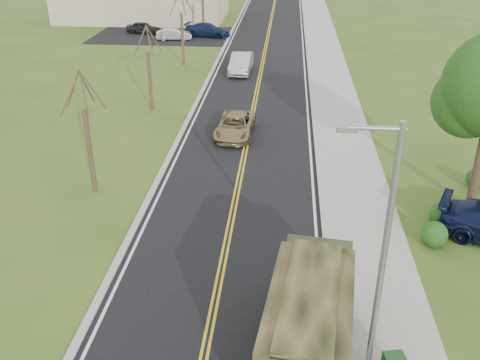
# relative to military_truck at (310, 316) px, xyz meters

# --- Properties ---
(ground) EXTENTS (160.00, 160.00, 0.00)m
(ground) POSITION_rel_military_truck_xyz_m (-3.18, 0.39, -1.86)
(ground) COLOR #38541C
(ground) RESTS_ON ground
(road) EXTENTS (8.00, 120.00, 0.01)m
(road) POSITION_rel_military_truck_xyz_m (-3.18, 40.39, -1.85)
(road) COLOR black
(road) RESTS_ON ground
(curb_right) EXTENTS (0.30, 120.00, 0.12)m
(curb_right) POSITION_rel_military_truck_xyz_m (0.97, 40.39, -1.80)
(curb_right) COLOR #9E998E
(curb_right) RESTS_ON ground
(sidewalk_right) EXTENTS (3.20, 120.00, 0.10)m
(sidewalk_right) POSITION_rel_military_truck_xyz_m (2.72, 40.39, -1.81)
(sidewalk_right) COLOR #9E998E
(sidewalk_right) RESTS_ON ground
(curb_left) EXTENTS (0.30, 120.00, 0.10)m
(curb_left) POSITION_rel_military_truck_xyz_m (-7.33, 40.39, -1.81)
(curb_left) COLOR #9E998E
(curb_left) RESTS_ON ground
(street_light) EXTENTS (1.65, 0.22, 8.00)m
(street_light) POSITION_rel_military_truck_xyz_m (1.72, -0.11, 2.57)
(street_light) COLOR gray
(street_light) RESTS_ON ground
(bare_tree_a) EXTENTS (1.93, 2.26, 6.08)m
(bare_tree_a) POSITION_rel_military_truck_xyz_m (-10.18, 10.39, 0.77)
(bare_tree_a) COLOR #38281C
(bare_tree_a) RESTS_ON ground
(bare_tree_b) EXTENTS (1.83, 2.14, 5.73)m
(bare_tree_b) POSITION_rel_military_truck_xyz_m (-10.18, 22.39, 0.62)
(bare_tree_b) COLOR #38281C
(bare_tree_b) RESTS_ON ground
(bare_tree_c) EXTENTS (2.04, 2.39, 6.42)m
(bare_tree_c) POSITION_rel_military_truck_xyz_m (-10.18, 34.39, 0.92)
(bare_tree_c) COLOR #38281C
(bare_tree_c) RESTS_ON ground
(bare_tree_d) EXTENTS (1.88, 2.20, 5.91)m
(bare_tree_d) POSITION_rel_military_truck_xyz_m (-10.18, 46.39, 0.69)
(bare_tree_d) COLOR #38281C
(bare_tree_d) RESTS_ON ground
(military_truck) EXTENTS (3.02, 6.72, 3.24)m
(military_truck) POSITION_rel_military_truck_xyz_m (0.00, 0.00, 0.00)
(military_truck) COLOR black
(military_truck) RESTS_ON ground
(suv_champagne) EXTENTS (2.36, 4.70, 1.28)m
(suv_champagne) POSITION_rel_military_truck_xyz_m (-3.98, 18.17, -1.22)
(suv_champagne) COLOR #927E52
(suv_champagne) RESTS_ON ground
(sedan_silver) EXTENTS (1.81, 4.83, 1.58)m
(sedan_silver) POSITION_rel_military_truck_xyz_m (-4.84, 32.28, -1.07)
(sedan_silver) COLOR #BABABF
(sedan_silver) RESTS_ON ground
(lot_car_dark) EXTENTS (3.80, 1.82, 1.25)m
(lot_car_dark) POSITION_rel_military_truck_xyz_m (-17.07, 47.16, -1.23)
(lot_car_dark) COLOR black
(lot_car_dark) RESTS_ON ground
(lot_car_silver) EXTENTS (3.86, 1.83, 1.22)m
(lot_car_silver) POSITION_rel_military_truck_xyz_m (-13.02, 44.20, -1.25)
(lot_car_silver) COLOR #BBBBC0
(lot_car_silver) RESTS_ON ground
(lot_car_navy) EXTENTS (5.16, 2.79, 1.42)m
(lot_car_navy) POSITION_rel_military_truck_xyz_m (-9.67, 46.14, -1.15)
(lot_car_navy) COLOR #101C3B
(lot_car_navy) RESTS_ON ground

